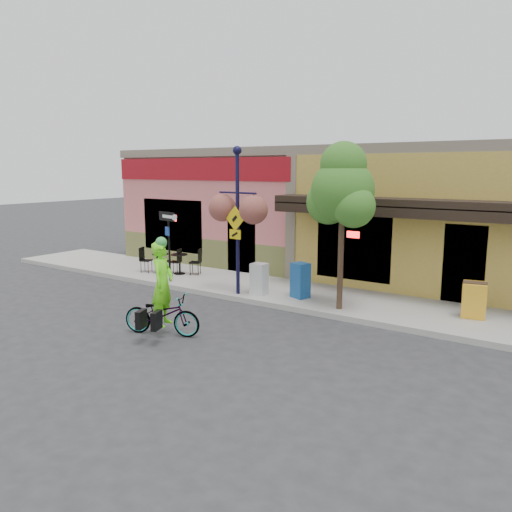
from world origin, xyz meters
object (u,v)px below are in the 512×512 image
(newspaper_box_blue, at_px, (300,280))
(street_tree, at_px, (342,226))
(building, at_px, (368,209))
(newspaper_box_grey, at_px, (259,279))
(bicycle, at_px, (162,315))
(one_way_sign, at_px, (169,247))
(lamp_post, at_px, (238,221))
(cyclist_rider, at_px, (163,295))

(newspaper_box_blue, xyz_separation_m, street_tree, (1.41, -0.44, 1.68))
(building, bearing_deg, newspaper_box_grey, -96.19)
(bicycle, relative_size, one_way_sign, 0.81)
(newspaper_box_grey, bearing_deg, lamp_post, -154.84)
(building, distance_m, cyclist_rider, 10.39)
(one_way_sign, bearing_deg, building, 72.13)
(street_tree, bearing_deg, cyclist_rider, -124.47)
(newspaper_box_blue, distance_m, newspaper_box_grey, 1.22)
(newspaper_box_blue, bearing_deg, one_way_sign, -153.39)
(bicycle, relative_size, street_tree, 0.42)
(cyclist_rider, bearing_deg, lamp_post, -11.00)
(cyclist_rider, xyz_separation_m, one_way_sign, (-3.30, 3.64, 0.32))
(building, xyz_separation_m, street_tree, (1.88, -6.48, 0.08))
(cyclist_rider, xyz_separation_m, newspaper_box_grey, (0.03, 3.87, -0.35))
(lamp_post, bearing_deg, newspaper_box_blue, 25.05)
(building, bearing_deg, lamp_post, -100.66)
(cyclist_rider, relative_size, newspaper_box_blue, 1.92)
(one_way_sign, distance_m, street_tree, 6.00)
(bicycle, xyz_separation_m, newspaper_box_blue, (1.24, 4.23, 0.17))
(building, height_order, one_way_sign, building)
(building, xyz_separation_m, newspaper_box_blue, (0.47, -6.05, -1.60))
(building, distance_m, street_tree, 6.75)
(building, distance_m, lamp_post, 6.80)
(one_way_sign, xyz_separation_m, street_tree, (5.90, 0.16, 1.04))
(cyclist_rider, bearing_deg, newspaper_box_grey, -19.88)
(newspaper_box_blue, bearing_deg, street_tree, 1.94)
(one_way_sign, bearing_deg, lamp_post, 12.44)
(building, relative_size, lamp_post, 4.28)
(bicycle, distance_m, one_way_sign, 4.94)
(street_tree, bearing_deg, bicycle, -124.98)
(lamp_post, distance_m, street_tree, 3.15)
(building, relative_size, cyclist_rider, 9.49)
(building, height_order, lamp_post, building)
(newspaper_box_blue, height_order, street_tree, street_tree)
(one_way_sign, distance_m, newspaper_box_grey, 3.40)
(street_tree, bearing_deg, building, 106.18)
(one_way_sign, bearing_deg, cyclist_rider, -34.49)
(cyclist_rider, height_order, one_way_sign, one_way_sign)
(bicycle, bearing_deg, one_way_sign, 22.33)
(one_way_sign, bearing_deg, street_tree, 14.86)
(one_way_sign, height_order, newspaper_box_grey, one_way_sign)
(bicycle, relative_size, cyclist_rider, 0.96)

